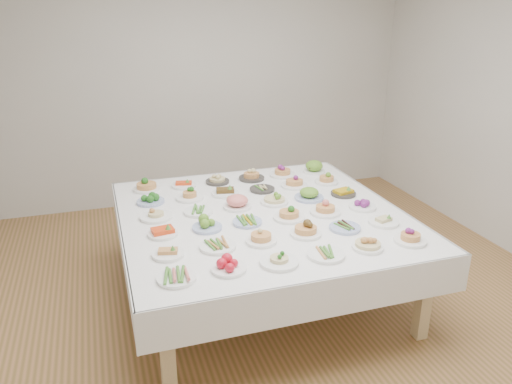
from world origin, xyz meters
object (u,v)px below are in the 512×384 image
object	(u,v)px
display_table	(262,221)
dish_0	(176,276)
dish_18	(156,212)
dish_35	(314,166)

from	to	relation	value
display_table	dish_0	size ratio (longest dim) A/B	9.35
dish_18	display_table	bearing A→B (deg)	-11.15
display_table	dish_18	world-z (taller)	dish_18
display_table	dish_35	world-z (taller)	dish_35
dish_18	dish_0	bearing A→B (deg)	-90.32
dish_18	dish_35	bearing A→B (deg)	21.83
dish_0	display_table	bearing A→B (deg)	44.95
dish_0	dish_35	distance (m)	2.35
display_table	dish_35	bearing A→B (deg)	44.78
display_table	dish_0	world-z (taller)	dish_0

